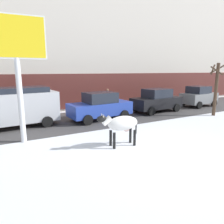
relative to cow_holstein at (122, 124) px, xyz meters
name	(u,v)px	position (x,y,z in m)	size (l,w,h in m)	color
ground_plane	(170,155)	(1.16, -1.79, -1.00)	(120.00, 120.00, 0.00)	white
road_strip	(95,118)	(1.16, 5.43, -1.00)	(60.00, 5.60, 0.01)	#423F3F
building_facade	(66,34)	(1.16, 11.74, 5.48)	(44.00, 6.10, 13.00)	beige
cow_holstein	(122,124)	(0.00, 0.00, 0.00)	(1.92, 0.72, 1.54)	silver
billboard	(15,45)	(-3.73, 2.56, 3.31)	(2.53, 0.43, 5.56)	silver
car_silver_van	(16,106)	(-3.78, 5.50, 0.24)	(4.73, 2.38, 2.32)	#B7BABF
car_blue_sedan	(100,106)	(1.28, 4.90, -0.09)	(4.32, 2.22, 1.84)	#233D9E
car_black_sedan	(157,100)	(6.39, 5.15, -0.09)	(4.32, 2.22, 1.84)	black
car_grey_hatchback	(199,96)	(11.49, 5.26, -0.07)	(3.61, 2.13, 1.86)	slate
pedestrian_by_cars	(107,99)	(3.49, 8.09, -0.12)	(0.36, 0.24, 1.73)	#282833
pedestrian_far_left	(24,105)	(-3.12, 8.09, -0.12)	(0.36, 0.24, 1.73)	#282833
bare_tree_left_lot	(216,87)	(9.19, 2.06, 1.10)	(1.38, 1.37, 3.78)	#4C3828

